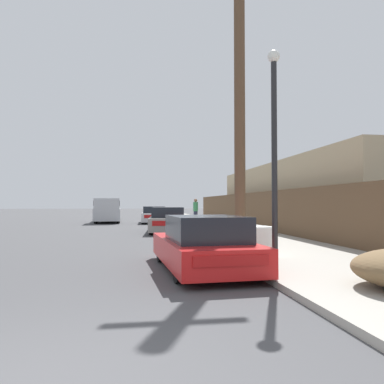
% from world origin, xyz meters
% --- Properties ---
extents(sidewalk_curb, '(4.20, 63.00, 0.12)m').
position_xyz_m(sidewalk_curb, '(5.30, 23.50, 0.06)').
color(sidewalk_curb, '#9E998E').
rests_on(sidewalk_curb, ground).
extents(discarded_fridge, '(0.90, 1.70, 0.78)m').
position_xyz_m(discarded_fridge, '(3.85, 6.90, 0.50)').
color(discarded_fridge, white).
rests_on(discarded_fridge, sidewalk_curb).
extents(parked_sports_car_red, '(1.97, 4.26, 1.20)m').
position_xyz_m(parked_sports_car_red, '(2.27, 5.34, 0.55)').
color(parked_sports_car_red, red).
rests_on(parked_sports_car_red, ground).
extents(car_parked_mid, '(2.14, 4.50, 1.29)m').
position_xyz_m(car_parked_mid, '(2.39, 16.25, 0.61)').
color(car_parked_mid, gray).
rests_on(car_parked_mid, ground).
extents(car_parked_far, '(1.95, 4.37, 1.26)m').
position_xyz_m(car_parked_far, '(2.13, 25.61, 0.60)').
color(car_parked_far, silver).
rests_on(car_parked_far, ground).
extents(pickup_truck, '(2.16, 5.84, 1.85)m').
position_xyz_m(pickup_truck, '(-1.38, 26.85, 0.92)').
color(pickup_truck, silver).
rests_on(pickup_truck, ground).
extents(utility_pole, '(1.80, 0.35, 9.27)m').
position_xyz_m(utility_pole, '(4.06, 8.71, 4.84)').
color(utility_pole, brown).
rests_on(utility_pole, sidewalk_curb).
extents(street_lamp, '(0.26, 0.26, 4.58)m').
position_xyz_m(street_lamp, '(3.66, 4.67, 2.78)').
color(street_lamp, '#232326').
rests_on(street_lamp, sidewalk_curb).
extents(wooden_fence, '(0.08, 31.23, 1.97)m').
position_xyz_m(wooden_fence, '(7.25, 17.09, 1.10)').
color(wooden_fence, brown).
rests_on(wooden_fence, sidewalk_curb).
extents(building_right_house, '(6.00, 18.14, 3.69)m').
position_xyz_m(building_right_house, '(11.01, 17.30, 1.85)').
color(building_right_house, tan).
rests_on(building_right_house, ground).
extents(pedestrian, '(0.34, 0.34, 1.70)m').
position_xyz_m(pedestrian, '(4.97, 23.39, 0.99)').
color(pedestrian, '#282D42').
rests_on(pedestrian, sidewalk_curb).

